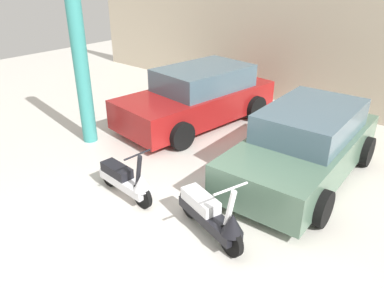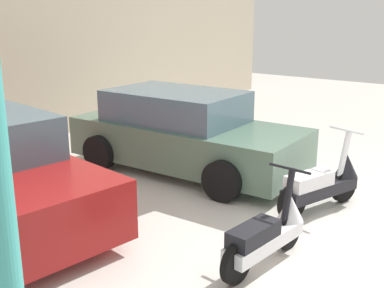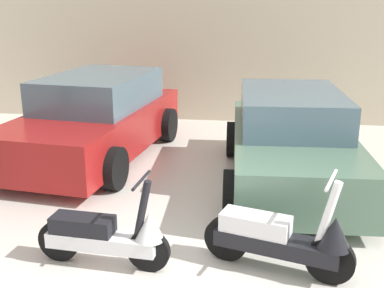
# 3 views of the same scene
# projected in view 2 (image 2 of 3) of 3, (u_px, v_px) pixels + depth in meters

# --- Properties ---
(ground_plane) EXTENTS (28.00, 28.00, 0.00)m
(ground_plane) POSITION_uv_depth(u_px,v_px,m) (354.00, 241.00, 6.01)
(ground_plane) COLOR silver
(wall_back) EXTENTS (19.60, 0.12, 3.86)m
(wall_back) POSITION_uv_depth(u_px,v_px,m) (6.00, 54.00, 9.82)
(wall_back) COLOR beige
(wall_back) RESTS_ON ground_plane
(scooter_front_left) EXTENTS (1.50, 0.54, 1.05)m
(scooter_front_left) POSITION_uv_depth(u_px,v_px,m) (268.00, 233.00, 5.41)
(scooter_front_left) COLOR black
(scooter_front_left) RESTS_ON ground_plane
(scooter_front_right) EXTENTS (1.58, 0.77, 1.13)m
(scooter_front_right) POSITION_uv_depth(u_px,v_px,m) (323.00, 183.00, 6.90)
(scooter_front_right) COLOR black
(scooter_front_right) RESTS_ON ground_plane
(car_rear_center) EXTENTS (2.18, 4.26, 1.42)m
(car_rear_center) POSITION_uv_depth(u_px,v_px,m) (184.00, 133.00, 8.60)
(car_rear_center) COLOR #51705B
(car_rear_center) RESTS_ON ground_plane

